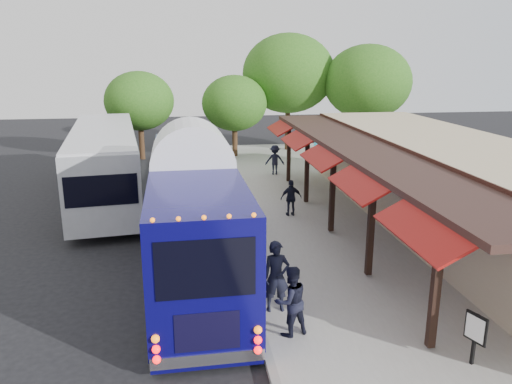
{
  "coord_description": "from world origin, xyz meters",
  "views": [
    {
      "loc": [
        -1.64,
        -13.49,
        6.68
      ],
      "look_at": [
        0.91,
        4.27,
        1.8
      ],
      "focal_mm": 35.0,
      "sensor_mm": 36.0,
      "label": 1
    }
  ],
  "objects_px": {
    "ped_c": "(291,198)",
    "ped_a": "(276,277)",
    "coach_bus": "(194,207)",
    "sign_board": "(475,331)",
    "ped_d": "(275,160)",
    "ped_b": "(291,301)",
    "city_bus": "(105,161)"
  },
  "relations": [
    {
      "from": "ped_d",
      "to": "sign_board",
      "type": "xyz_separation_m",
      "value": [
        1.02,
        -18.67,
        -0.02
      ]
    },
    {
      "from": "ped_d",
      "to": "ped_b",
      "type": "bearing_deg",
      "value": 88.62
    },
    {
      "from": "sign_board",
      "to": "ped_d",
      "type": "bearing_deg",
      "value": 73.19
    },
    {
      "from": "ped_a",
      "to": "ped_c",
      "type": "distance_m",
      "value": 8.26
    },
    {
      "from": "coach_bus",
      "to": "ped_c",
      "type": "xyz_separation_m",
      "value": [
        4.16,
        4.5,
        -1.12
      ]
    },
    {
      "from": "ped_c",
      "to": "ped_a",
      "type": "bearing_deg",
      "value": 71.67
    },
    {
      "from": "coach_bus",
      "to": "ped_a",
      "type": "bearing_deg",
      "value": -60.79
    },
    {
      "from": "ped_c",
      "to": "city_bus",
      "type": "bearing_deg",
      "value": -30.36
    },
    {
      "from": "coach_bus",
      "to": "sign_board",
      "type": "bearing_deg",
      "value": -49.11
    },
    {
      "from": "ped_a",
      "to": "ped_d",
      "type": "height_order",
      "value": "ped_a"
    },
    {
      "from": "ped_d",
      "to": "sign_board",
      "type": "bearing_deg",
      "value": 100.74
    },
    {
      "from": "ped_b",
      "to": "ped_c",
      "type": "xyz_separation_m",
      "value": [
        1.98,
        9.2,
        -0.1
      ]
    },
    {
      "from": "ped_b",
      "to": "ped_d",
      "type": "xyz_separation_m",
      "value": [
        2.67,
        16.89,
        -0.04
      ]
    },
    {
      "from": "city_bus",
      "to": "sign_board",
      "type": "relative_size",
      "value": 10.86
    },
    {
      "from": "coach_bus",
      "to": "city_bus",
      "type": "distance_m",
      "value": 9.49
    },
    {
      "from": "city_bus",
      "to": "ped_d",
      "type": "bearing_deg",
      "value": 14.9
    },
    {
      "from": "ped_c",
      "to": "sign_board",
      "type": "xyz_separation_m",
      "value": [
        1.71,
        -10.98,
        0.04
      ]
    },
    {
      "from": "city_bus",
      "to": "ped_b",
      "type": "bearing_deg",
      "value": -72.35
    },
    {
      "from": "ped_a",
      "to": "coach_bus",
      "type": "bearing_deg",
      "value": 120.26
    },
    {
      "from": "ped_b",
      "to": "ped_c",
      "type": "bearing_deg",
      "value": -119.89
    },
    {
      "from": "coach_bus",
      "to": "ped_c",
      "type": "relative_size",
      "value": 7.71
    },
    {
      "from": "ped_a",
      "to": "sign_board",
      "type": "xyz_separation_m",
      "value": [
        3.82,
        -3.0,
        -0.15
      ]
    },
    {
      "from": "city_bus",
      "to": "ped_d",
      "type": "height_order",
      "value": "city_bus"
    },
    {
      "from": "city_bus",
      "to": "ped_c",
      "type": "relative_size",
      "value": 8.45
    },
    {
      "from": "ped_c",
      "to": "ped_d",
      "type": "bearing_deg",
      "value": -98.69
    },
    {
      "from": "city_bus",
      "to": "ped_d",
      "type": "relative_size",
      "value": 7.79
    },
    {
      "from": "ped_b",
      "to": "ped_c",
      "type": "height_order",
      "value": "ped_b"
    },
    {
      "from": "ped_b",
      "to": "coach_bus",
      "type": "bearing_deg",
      "value": -82.93
    },
    {
      "from": "ped_a",
      "to": "ped_b",
      "type": "relative_size",
      "value": 1.09
    },
    {
      "from": "ped_c",
      "to": "ped_d",
      "type": "distance_m",
      "value": 7.72
    },
    {
      "from": "ped_c",
      "to": "sign_board",
      "type": "bearing_deg",
      "value": 95.31
    },
    {
      "from": "ped_d",
      "to": "sign_board",
      "type": "relative_size",
      "value": 1.39
    }
  ]
}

